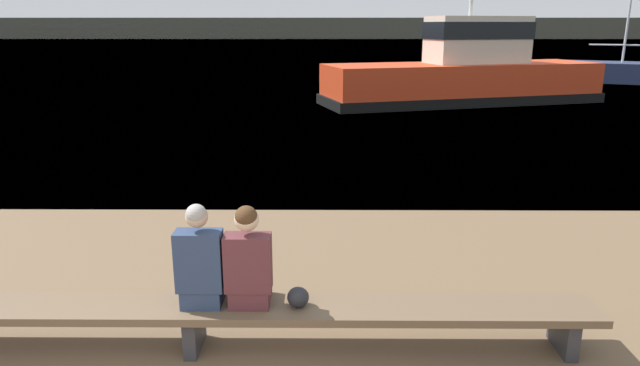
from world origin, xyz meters
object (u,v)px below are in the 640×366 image
at_px(person_left, 200,263).
at_px(tugboat_red, 465,76).
at_px(moored_sailboat, 629,72).
at_px(shopping_bag, 298,297).
at_px(person_right, 248,262).
at_px(bench_main, 193,313).

xyz_separation_m(person_left, tugboat_red, (6.61, 17.70, 0.17)).
relative_size(person_left, tugboat_red, 0.09).
bearing_deg(moored_sailboat, person_left, 171.27).
xyz_separation_m(shopping_bag, moored_sailboat, (16.39, 25.98, -0.00)).
bearing_deg(person_left, shopping_bag, -1.47).
bearing_deg(person_right, shopping_bag, -2.82).
distance_m(bench_main, person_left, 0.51).
xyz_separation_m(person_right, shopping_bag, (0.45, -0.02, -0.34)).
distance_m(person_left, tugboat_red, 18.89).
relative_size(person_right, moored_sailboat, 0.12).
height_order(bench_main, moored_sailboat, moored_sailboat).
height_order(person_left, person_right, person_left).
bearing_deg(person_right, moored_sailboat, 57.04).
relative_size(person_right, tugboat_red, 0.09).
bearing_deg(bench_main, tugboat_red, 69.26).
bearing_deg(moored_sailboat, bench_main, 171.13).
height_order(person_left, tugboat_red, tugboat_red).
bearing_deg(person_right, person_left, 179.90).
distance_m(bench_main, moored_sailboat, 31.24).
height_order(shopping_bag, tugboat_red, tugboat_red).
height_order(bench_main, person_left, person_left).
bearing_deg(person_left, bench_main, -175.79).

